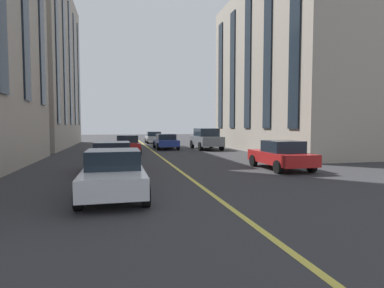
{
  "coord_description": "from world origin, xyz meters",
  "views": [
    {
      "loc": [
        3.83,
        2.8,
        2.12
      ],
      "look_at": [
        15.19,
        0.08,
        1.43
      ],
      "focal_mm": 28.95,
      "sensor_mm": 36.0,
      "label": 1
    }
  ],
  "objects_px": {
    "car_blue_parked_b": "(166,141)",
    "car_grey_parked_a": "(206,139)",
    "car_red_oncoming": "(281,155)",
    "car_silver_far": "(154,137)",
    "car_red_trailing": "(127,145)",
    "car_white_mid": "(113,174)",
    "car_red_near": "(112,157)"
  },
  "relations": [
    {
      "from": "car_blue_parked_b",
      "to": "car_red_near",
      "type": "distance_m",
      "value": 13.96
    },
    {
      "from": "car_white_mid",
      "to": "car_red_trailing",
      "type": "xyz_separation_m",
      "value": [
        14.38,
        -0.82,
        0.0
      ]
    },
    {
      "from": "car_silver_far",
      "to": "car_red_oncoming",
      "type": "xyz_separation_m",
      "value": [
        -23.73,
        -3.55,
        0.0
      ]
    },
    {
      "from": "car_red_oncoming",
      "to": "car_grey_parked_a",
      "type": "distance_m",
      "value": 13.19
    },
    {
      "from": "car_red_oncoming",
      "to": "car_red_near",
      "type": "bearing_deg",
      "value": 82.22
    },
    {
      "from": "car_white_mid",
      "to": "car_grey_parked_a",
      "type": "distance_m",
      "value": 19.02
    },
    {
      "from": "car_blue_parked_b",
      "to": "car_red_trailing",
      "type": "xyz_separation_m",
      "value": [
        -4.06,
        3.53,
        -0.0
      ]
    },
    {
      "from": "car_silver_far",
      "to": "car_grey_parked_a",
      "type": "bearing_deg",
      "value": -161.4
    },
    {
      "from": "car_white_mid",
      "to": "car_red_near",
      "type": "distance_m",
      "value": 5.23
    },
    {
      "from": "car_white_mid",
      "to": "car_red_near",
      "type": "bearing_deg",
      "value": 1.45
    },
    {
      "from": "car_red_trailing",
      "to": "car_grey_parked_a",
      "type": "relative_size",
      "value": 0.83
    },
    {
      "from": "car_red_near",
      "to": "car_grey_parked_a",
      "type": "distance_m",
      "value": 14.5
    },
    {
      "from": "car_grey_parked_a",
      "to": "car_red_oncoming",
      "type": "bearing_deg",
      "value": -180.0
    },
    {
      "from": "car_red_trailing",
      "to": "car_red_oncoming",
      "type": "height_order",
      "value": "same"
    },
    {
      "from": "car_silver_far",
      "to": "car_red_near",
      "type": "height_order",
      "value": "car_silver_far"
    },
    {
      "from": "car_red_trailing",
      "to": "car_grey_parked_a",
      "type": "height_order",
      "value": "car_grey_parked_a"
    },
    {
      "from": "car_white_mid",
      "to": "car_red_oncoming",
      "type": "relative_size",
      "value": 1.0
    },
    {
      "from": "car_red_trailing",
      "to": "car_silver_far",
      "type": "bearing_deg",
      "value": -14.51
    },
    {
      "from": "car_red_oncoming",
      "to": "car_silver_far",
      "type": "bearing_deg",
      "value": 8.5
    },
    {
      "from": "car_blue_parked_b",
      "to": "car_grey_parked_a",
      "type": "distance_m",
      "value": 3.69
    },
    {
      "from": "car_white_mid",
      "to": "car_blue_parked_b",
      "type": "bearing_deg",
      "value": -13.27
    },
    {
      "from": "car_white_mid",
      "to": "car_red_oncoming",
      "type": "distance_m",
      "value": 8.88
    },
    {
      "from": "car_white_mid",
      "to": "car_grey_parked_a",
      "type": "bearing_deg",
      "value": -24.39
    },
    {
      "from": "car_red_trailing",
      "to": "car_grey_parked_a",
      "type": "bearing_deg",
      "value": -67.33
    },
    {
      "from": "car_white_mid",
      "to": "car_grey_parked_a",
      "type": "xyz_separation_m",
      "value": [
        17.32,
        -7.85,
        0.27
      ]
    },
    {
      "from": "car_red_oncoming",
      "to": "car_grey_parked_a",
      "type": "bearing_deg",
      "value": 0.0
    },
    {
      "from": "car_blue_parked_b",
      "to": "car_grey_parked_a",
      "type": "height_order",
      "value": "car_grey_parked_a"
    },
    {
      "from": "car_red_oncoming",
      "to": "car_grey_parked_a",
      "type": "relative_size",
      "value": 0.83
    },
    {
      "from": "car_blue_parked_b",
      "to": "car_red_trailing",
      "type": "relative_size",
      "value": 1.13
    },
    {
      "from": "car_red_near",
      "to": "car_blue_parked_b",
      "type": "bearing_deg",
      "value": -18.74
    },
    {
      "from": "car_blue_parked_b",
      "to": "car_white_mid",
      "type": "height_order",
      "value": "car_white_mid"
    },
    {
      "from": "car_silver_far",
      "to": "car_white_mid",
      "type": "bearing_deg",
      "value": 171.21
    }
  ]
}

